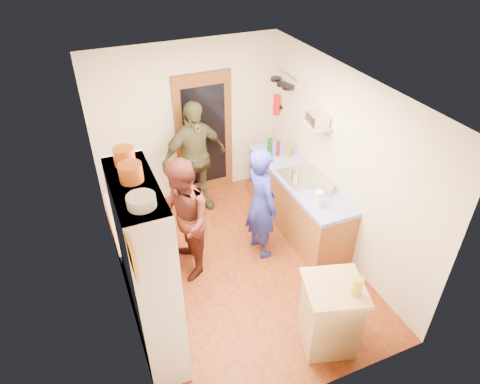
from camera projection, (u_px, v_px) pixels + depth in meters
floor at (237, 266)px, 5.99m from camera, size 3.00×4.00×0.02m
ceiling at (236, 87)px, 4.50m from camera, size 3.00×4.00×0.02m
wall_back at (188, 123)px, 6.77m from camera, size 3.00×0.02×2.60m
wall_front at (325, 308)px, 3.73m from camera, size 3.00×0.02×2.60m
wall_left at (112, 219)px, 4.76m from camera, size 0.02×4.00×2.60m
wall_right at (340, 164)px, 5.73m from camera, size 0.02×4.00×2.60m
door_frame at (204, 136)px, 6.96m from camera, size 0.95×0.06×2.10m
door_glass at (205, 137)px, 6.93m from camera, size 0.70×0.02×1.70m
hutch_body at (149, 274)px, 4.34m from camera, size 0.40×1.20×2.20m
hutch_top_shelf at (134, 186)px, 3.72m from camera, size 0.40×1.14×0.04m
plate_stack at (141, 201)px, 3.42m from camera, size 0.24×0.24×0.10m
orange_pot_a at (131, 173)px, 3.71m from camera, size 0.21×0.21×0.17m
orange_pot_b at (124, 156)px, 3.94m from camera, size 0.19×0.19×0.17m
left_counter_base at (141, 246)px, 5.70m from camera, size 0.60×1.40×0.85m
left_counter_top at (136, 219)px, 5.44m from camera, size 0.64×1.44×0.05m
toaster at (148, 234)px, 5.03m from camera, size 0.26×0.21×0.17m
kettle at (132, 217)px, 5.30m from camera, size 0.15×0.15×0.17m
orange_bowl at (139, 207)px, 5.53m from camera, size 0.25×0.25×0.10m
chopping_board at (128, 191)px, 5.90m from camera, size 0.33×0.26×0.02m
right_counter_base at (297, 202)px, 6.51m from camera, size 0.60×2.20×0.84m
right_counter_top at (299, 178)px, 6.26m from camera, size 0.62×2.22×0.06m
hob at (302, 177)px, 6.18m from camera, size 0.55×0.58×0.04m
pot_on_hob at (298, 172)px, 6.15m from camera, size 0.18×0.18×0.12m
bottle_a at (270, 148)px, 6.61m from camera, size 0.08×0.08×0.32m
bottle_b at (278, 149)px, 6.66m from camera, size 0.07×0.07×0.25m
bottle_c at (289, 148)px, 6.60m from camera, size 0.09×0.09×0.32m
paper_towel at (318, 199)px, 5.55m from camera, size 0.14×0.14×0.24m
mixing_bowl at (323, 189)px, 5.87m from camera, size 0.29×0.29×0.11m
island_base at (330, 316)px, 4.73m from camera, size 0.68×0.68×0.86m
island_top at (335, 288)px, 4.47m from camera, size 0.77×0.77×0.05m
cutting_board at (329, 284)px, 4.50m from camera, size 0.41×0.37×0.02m
oil_jar at (357, 286)px, 4.32m from camera, size 0.13×0.13×0.22m
pan_rail at (287, 74)px, 6.44m from camera, size 0.02×0.65×0.02m
pan_hang_a at (288, 87)px, 6.37m from camera, size 0.18×0.18×0.05m
pan_hang_b at (282, 84)px, 6.53m from camera, size 0.16×0.16×0.05m
pan_hang_c at (276, 79)px, 6.67m from camera, size 0.17×0.17×0.05m
wall_shelf at (317, 125)px, 5.80m from camera, size 0.26×0.42×0.03m
radio at (317, 119)px, 5.75m from camera, size 0.25×0.32×0.15m
ext_bracket at (280, 107)px, 6.92m from camera, size 0.06×0.10×0.04m
fire_extinguisher at (277, 105)px, 6.87m from camera, size 0.11×0.11×0.32m
picture_frame at (132, 258)px, 3.17m from camera, size 0.03×0.25×0.30m
person_hob at (264, 204)px, 5.79m from camera, size 0.46×0.65×1.66m
person_left at (185, 218)px, 5.48m from camera, size 0.67×0.85×1.72m
person_back at (195, 158)px, 6.61m from camera, size 1.16×0.66×1.86m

